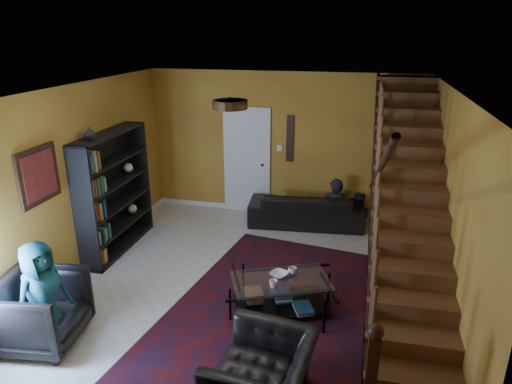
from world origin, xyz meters
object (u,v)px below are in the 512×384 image
bookshelf (115,194)px  armchair_right (262,377)px  armchair_left (40,311)px  coffee_table (281,294)px  sofa (306,209)px

bookshelf → armchair_right: (3.10, -2.85, -0.62)m
armchair_left → coffee_table: 2.93m
bookshelf → sofa: (2.96, 1.70, -0.65)m
bookshelf → armchair_left: bearing=-81.9°
bookshelf → sofa: bookshelf is taller
bookshelf → coffee_table: (3.00, -1.25, -0.69)m
coffee_table → armchair_right: bearing=-86.4°
armchair_left → armchair_right: (2.75, -0.36, -0.08)m
bookshelf → armchair_left: (0.35, -2.49, -0.54)m
bookshelf → coffee_table: 3.32m
armchair_right → coffee_table: 1.61m
bookshelf → armchair_left: size_ratio=2.13×
coffee_table → bookshelf: bearing=157.4°
sofa → coffee_table: sofa is taller
armchair_left → coffee_table: bearing=-71.9°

